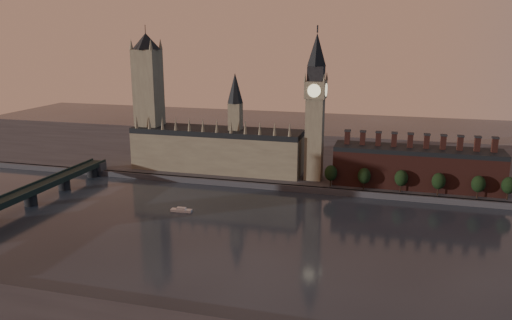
{
  "coord_description": "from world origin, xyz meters",
  "views": [
    {
      "loc": [
        62.02,
        -233.49,
        104.42
      ],
      "look_at": [
        -17.59,
        55.0,
        29.39
      ],
      "focal_mm": 35.0,
      "sensor_mm": 36.0,
      "label": 1
    }
  ],
  "objects_px": {
    "big_ben": "(315,106)",
    "river_boat": "(181,210)",
    "westminster_bridge": "(7,204)",
    "victoria_tower": "(149,96)"
  },
  "relations": [
    {
      "from": "big_ben",
      "to": "river_boat",
      "type": "xyz_separation_m",
      "value": [
        -68.28,
        -78.78,
        -55.84
      ]
    },
    {
      "from": "big_ben",
      "to": "victoria_tower",
      "type": "bearing_deg",
      "value": 177.8
    },
    {
      "from": "big_ben",
      "to": "westminster_bridge",
      "type": "bearing_deg",
      "value": -145.67
    },
    {
      "from": "victoria_tower",
      "to": "westminster_bridge",
      "type": "relative_size",
      "value": 0.54
    },
    {
      "from": "big_ben",
      "to": "westminster_bridge",
      "type": "relative_size",
      "value": 0.54
    },
    {
      "from": "westminster_bridge",
      "to": "river_boat",
      "type": "relative_size",
      "value": 15.17
    },
    {
      "from": "westminster_bridge",
      "to": "big_ben",
      "type": "bearing_deg",
      "value": 34.33
    },
    {
      "from": "victoria_tower",
      "to": "river_boat",
      "type": "distance_m",
      "value": 119.17
    },
    {
      "from": "victoria_tower",
      "to": "westminster_bridge",
      "type": "distance_m",
      "value": 133.21
    },
    {
      "from": "victoria_tower",
      "to": "river_boat",
      "type": "relative_size",
      "value": 8.19
    }
  ]
}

